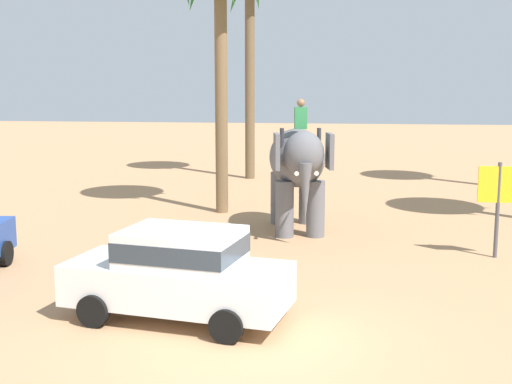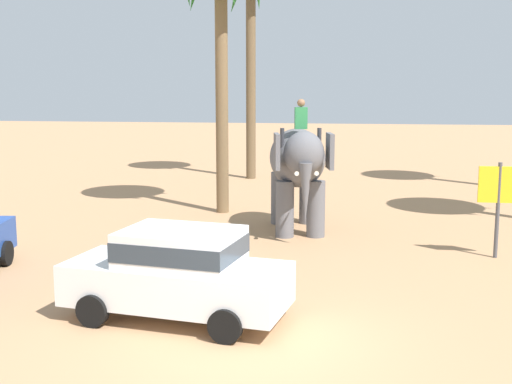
{
  "view_description": "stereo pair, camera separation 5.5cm",
  "coord_description": "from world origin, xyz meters",
  "views": [
    {
      "loc": [
        1.44,
        -10.63,
        4.38
      ],
      "look_at": [
        -0.71,
        6.16,
        1.6
      ],
      "focal_mm": 47.7,
      "sensor_mm": 36.0,
      "label": 1
    },
    {
      "loc": [
        1.49,
        -10.62,
        4.38
      ],
      "look_at": [
        -0.71,
        6.16,
        1.6
      ],
      "focal_mm": 47.7,
      "sensor_mm": 36.0,
      "label": 2
    }
  ],
  "objects": [
    {
      "name": "signboard_yellow",
      "position": [
        5.28,
        6.54,
        1.69
      ],
      "size": [
        1.0,
        0.1,
        2.4
      ],
      "color": "#4C4C51",
      "rests_on": "ground"
    },
    {
      "name": "elephant_with_mahout",
      "position": [
        0.16,
        8.89,
        1.99
      ],
      "size": [
        2.17,
        4.0,
        3.88
      ],
      "color": "slate",
      "rests_on": "ground"
    },
    {
      "name": "ground_plane",
      "position": [
        0.0,
        0.0,
        0.0
      ],
      "size": [
        120.0,
        120.0,
        0.0
      ],
      "primitive_type": "plane",
      "color": "tan"
    },
    {
      "name": "car_sedan_foreground",
      "position": [
        -1.5,
        1.18,
        0.93
      ],
      "size": [
        4.34,
        2.41,
        1.7
      ],
      "color": "white",
      "rests_on": "ground"
    }
  ]
}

